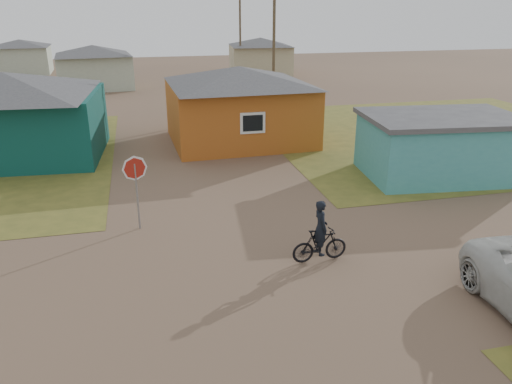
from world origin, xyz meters
TOP-DOWN VIEW (x-y plane):
  - ground at (0.00, 0.00)m, footprint 120.00×120.00m
  - grass_ne at (14.00, 13.00)m, footprint 20.00×18.00m
  - house_teal at (-8.50, 13.50)m, footprint 8.93×7.08m
  - house_yellow at (2.50, 14.00)m, footprint 7.72×6.76m
  - shed_turquoise at (9.50, 6.50)m, footprint 6.71×4.93m
  - house_pale_west at (-6.00, 34.00)m, footprint 7.04×6.15m
  - house_beige_east at (10.00, 40.00)m, footprint 6.95×6.05m
  - house_pale_north at (-14.00, 46.00)m, footprint 6.28×5.81m
  - utility_pole_near at (6.50, 22.00)m, footprint 1.40×0.20m
  - utility_pole_far at (7.50, 38.00)m, footprint 1.40×0.20m
  - stop_sign at (-2.91, 3.95)m, footprint 0.80×0.13m
  - cyclist at (2.04, 0.55)m, footprint 1.64×0.60m

SIDE VIEW (x-z plane):
  - ground at x=0.00m, z-range 0.00..0.00m
  - grass_ne at x=14.00m, z-range 0.00..0.01m
  - cyclist at x=2.04m, z-range -0.25..1.59m
  - shed_turquoise at x=9.50m, z-range 0.01..2.61m
  - house_pale_north at x=-14.00m, z-range 0.05..3.45m
  - stop_sign at x=-2.91m, z-range 0.58..3.05m
  - house_pale_west at x=-6.00m, z-range 0.06..3.66m
  - house_beige_east at x=10.00m, z-range 0.06..3.66m
  - house_yellow at x=2.50m, z-range 0.05..3.95m
  - house_teal at x=-8.50m, z-range 0.05..4.05m
  - utility_pole_near at x=6.50m, z-range 0.14..8.14m
  - utility_pole_far at x=7.50m, z-range 0.14..8.14m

